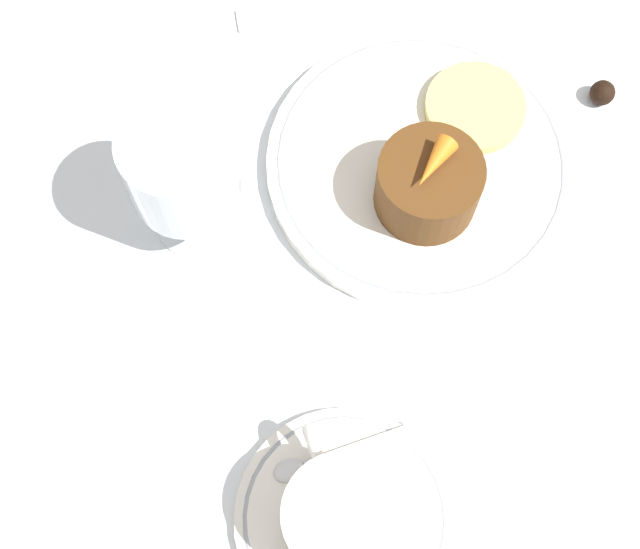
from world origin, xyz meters
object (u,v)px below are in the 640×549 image
Objects in this scene: coffee_cup at (341,517)px; fork at (327,8)px; dinner_plate at (420,164)px; wine_glass at (182,172)px; dessert_cake at (428,185)px.

fork is at bearing -20.39° from coffee_cup.
dinner_plate is 0.17m from fork.
dinner_plate reaches higher than fork.
wine_glass is at bearing 4.15° from coffee_cup.
coffee_cup is at bearing 145.19° from dinner_plate.
dinner_plate is 0.19m from wine_glass.
wine_glass is at bearing 131.33° from fork.
wine_glass is 0.18m from dessert_cake.
coffee_cup is 0.84× the size of wine_glass.
dessert_cake is (0.20, -0.15, -0.00)m from coffee_cup.
dinner_plate is 0.05m from dessert_cake.
fork is (0.17, 0.01, -0.01)m from dinner_plate.
coffee_cup reaches higher than fork.
wine_glass is 1.58× the size of dessert_cake.
dessert_cake is (-0.20, -0.00, 0.04)m from fork.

